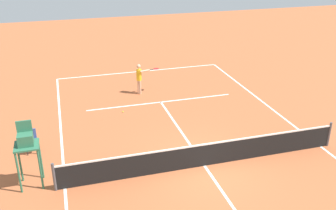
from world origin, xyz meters
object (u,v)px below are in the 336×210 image
(umpire_chair, at_px, (26,145))
(courtside_chair_mid, at_px, (31,140))
(player_serving, at_px, (140,76))
(tennis_ball, at_px, (123,112))

(umpire_chair, xyz_separation_m, courtside_chair_mid, (0.08, -2.36, -1.07))
(player_serving, height_order, umpire_chair, umpire_chair)
(umpire_chair, bearing_deg, courtside_chair_mid, -87.95)
(player_serving, xyz_separation_m, tennis_ball, (1.37, 2.19, -0.97))
(player_serving, relative_size, tennis_ball, 24.90)
(tennis_ball, bearing_deg, umpire_chair, 51.08)
(umpire_chair, bearing_deg, player_serving, -126.97)
(umpire_chair, bearing_deg, tennis_ball, -128.92)
(player_serving, xyz_separation_m, umpire_chair, (5.46, 7.25, 0.60))
(player_serving, relative_size, umpire_chair, 0.70)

